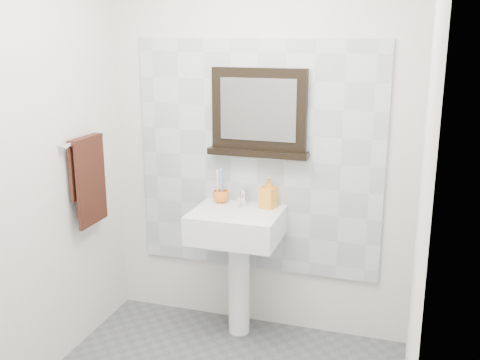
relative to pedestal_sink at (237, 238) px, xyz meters
The scene contains 12 objects.
back_wall 0.62m from the pedestal_sink, 72.75° to the left, with size 2.00×0.01×2.50m, color silver.
front_wall 2.06m from the pedestal_sink, 87.96° to the right, with size 2.00×0.01×2.50m, color silver.
left_wall 1.40m from the pedestal_sink, 136.79° to the right, with size 0.01×2.20×2.50m, color silver.
right_wall 1.50m from the pedestal_sink, 39.21° to the right, with size 0.01×2.20×2.50m, color silver.
splashback 0.52m from the pedestal_sink, 71.85° to the left, with size 1.60×0.02×1.50m, color #B6C0C5.
pedestal_sink is the anchor object (origin of this frame).
toothbrush_cup 0.30m from the pedestal_sink, 138.61° to the left, with size 0.10×0.10×0.08m, color orange.
toothbrushes 0.37m from the pedestal_sink, 138.73° to the left, with size 0.05×0.04×0.21m.
soap_dispenser 0.35m from the pedestal_sink, 36.00° to the left, with size 0.09×0.09×0.20m, color orange.
framed_mirror 0.79m from the pedestal_sink, 65.33° to the left, with size 0.64×0.11×0.55m.
towel_bar 1.11m from the pedestal_sink, 162.92° to the right, with size 0.07×0.40×0.03m.
hand_towel 1.00m from the pedestal_sink, 162.79° to the right, with size 0.06×0.30×0.55m.
Camera 1 is at (0.95, -2.29, 1.94)m, focal length 42.00 mm.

